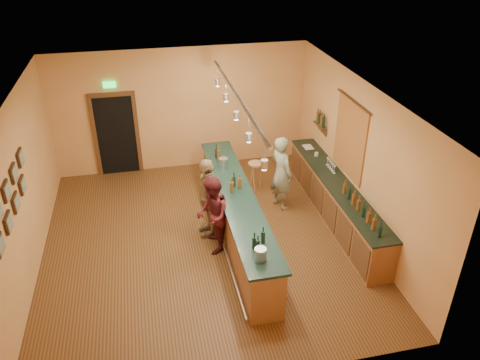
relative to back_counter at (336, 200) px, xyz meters
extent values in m
plane|color=#512917|center=(-2.97, -0.18, -0.49)|extent=(7.00, 7.00, 0.00)
cube|color=silver|center=(-2.97, -0.18, 2.71)|extent=(6.50, 7.00, 0.02)
cube|color=tan|center=(-2.97, 3.32, 1.11)|extent=(6.50, 0.02, 3.20)
cube|color=tan|center=(-2.97, -3.68, 1.11)|extent=(6.50, 0.02, 3.20)
cube|color=tan|center=(-6.22, -0.18, 1.11)|extent=(0.02, 7.00, 3.20)
cube|color=tan|center=(0.28, -0.18, 1.11)|extent=(0.02, 7.00, 3.20)
cube|color=black|center=(-4.67, 3.30, 0.56)|extent=(0.95, 0.06, 2.10)
cube|color=#533218|center=(-5.19, 3.28, 0.56)|extent=(0.10, 0.08, 2.10)
cube|color=#533218|center=(-4.14, 3.28, 0.56)|extent=(0.10, 0.08, 2.10)
cube|color=#533218|center=(-4.67, 3.28, 1.66)|extent=(1.15, 0.08, 0.10)
cube|color=#19E54C|center=(-4.67, 3.27, 1.91)|extent=(0.30, 0.04, 0.15)
cube|color=maroon|center=(0.26, 0.22, 1.36)|extent=(0.03, 1.40, 1.60)
cube|color=#533218|center=(0.19, 1.72, 1.06)|extent=(0.16, 0.55, 0.03)
cube|color=#533218|center=(0.26, 1.72, 0.96)|extent=(0.03, 0.55, 0.18)
cube|color=brown|center=(0.00, 0.02, -0.04)|extent=(0.55, 4.50, 0.90)
cube|color=black|center=(0.00, 0.02, 0.43)|extent=(0.60, 4.55, 0.04)
cylinder|color=silver|center=(0.00, 1.32, 0.50)|extent=(0.09, 0.09, 0.09)
cube|color=silver|center=(-0.03, 1.82, 0.46)|extent=(0.22, 0.30, 0.01)
cube|color=brown|center=(-2.27, -0.18, 0.01)|extent=(0.60, 5.00, 1.00)
cube|color=black|center=(-2.27, -0.18, 0.54)|extent=(0.70, 5.10, 0.05)
cylinder|color=silver|center=(-2.63, -0.18, -0.34)|extent=(0.05, 5.00, 0.05)
cylinder|color=silver|center=(-2.32, -2.28, 0.67)|extent=(0.20, 0.20, 0.22)
cylinder|color=silver|center=(-2.32, 1.02, 0.67)|extent=(0.20, 0.20, 0.22)
cube|color=silver|center=(-2.27, -0.18, 2.65)|extent=(0.06, 4.60, 0.05)
cylinder|color=silver|center=(-2.27, -2.18, 2.46)|extent=(0.01, 0.01, 0.35)
cylinder|color=#A5A5AD|center=(-2.27, -2.18, 2.26)|extent=(0.11, 0.11, 0.14)
cylinder|color=#FFEABF|center=(-2.27, -2.18, 2.18)|extent=(0.08, 0.08, 0.02)
cylinder|color=silver|center=(-2.27, -1.18, 2.46)|extent=(0.01, 0.01, 0.35)
cylinder|color=#A5A5AD|center=(-2.27, -1.18, 2.26)|extent=(0.11, 0.11, 0.14)
cylinder|color=#FFEABF|center=(-2.27, -1.18, 2.18)|extent=(0.08, 0.08, 0.02)
cylinder|color=silver|center=(-2.27, -0.18, 2.46)|extent=(0.01, 0.01, 0.35)
cylinder|color=#A5A5AD|center=(-2.27, -0.18, 2.26)|extent=(0.11, 0.11, 0.14)
cylinder|color=#FFEABF|center=(-2.27, -0.18, 2.18)|extent=(0.08, 0.08, 0.02)
cylinder|color=silver|center=(-2.27, 0.82, 2.46)|extent=(0.01, 0.01, 0.35)
cylinder|color=#A5A5AD|center=(-2.27, 0.82, 2.26)|extent=(0.11, 0.11, 0.14)
cylinder|color=#FFEABF|center=(-2.27, 0.82, 2.18)|extent=(0.08, 0.08, 0.02)
cylinder|color=silver|center=(-2.27, 1.82, 2.46)|extent=(0.01, 0.01, 0.35)
cylinder|color=#A5A5AD|center=(-2.27, 1.82, 2.26)|extent=(0.11, 0.11, 0.14)
cylinder|color=#FFEABF|center=(-2.27, 1.82, 2.18)|extent=(0.08, 0.08, 0.02)
imported|color=gray|center=(-1.03, 0.78, 0.40)|extent=(0.63, 0.75, 1.77)
imported|color=#59191E|center=(-2.82, -0.48, 0.33)|extent=(0.68, 0.84, 1.63)
imported|color=#997A51|center=(-2.82, 0.09, 0.39)|extent=(0.47, 1.05, 1.76)
cylinder|color=#AC7F4D|center=(-1.41, 1.67, 0.22)|extent=(0.36, 0.36, 0.04)
cylinder|color=#AC7F4D|center=(-1.27, 1.67, -0.14)|extent=(0.04, 0.04, 0.69)
cylinder|color=#AC7F4D|center=(-1.48, 1.79, -0.14)|extent=(0.04, 0.04, 0.69)
cylinder|color=#AC7F4D|center=(-1.48, 1.55, -0.14)|extent=(0.04, 0.04, 0.69)
camera|label=1|loc=(-3.93, -8.07, 5.45)|focal=35.00mm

